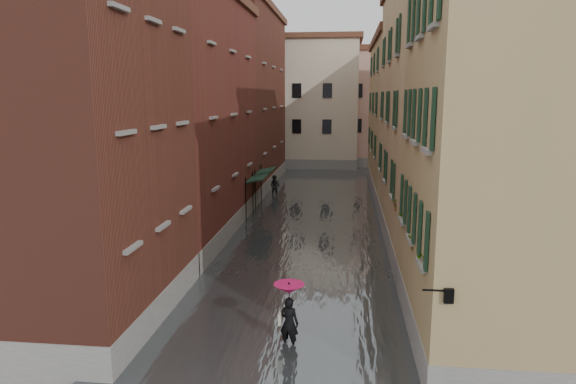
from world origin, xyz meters
The scene contains 16 objects.
ground centered at (0.00, 0.00, 0.00)m, with size 120.00×120.00×0.00m, color slate.
floodwater centered at (0.00, 13.00, 0.10)m, with size 10.00×60.00×0.20m, color #4F5558.
building_left_near centered at (-7.00, -2.00, 6.50)m, with size 6.00×8.00×13.00m, color brown.
building_left_mid centered at (-7.00, 9.00, 6.25)m, with size 6.00×14.00×12.50m, color #571D1B.
building_left_far centered at (-7.00, 24.00, 7.00)m, with size 6.00×16.00×14.00m, color brown.
building_right_near centered at (7.00, -2.00, 5.75)m, with size 6.00×8.00×11.50m, color #96814D.
building_right_mid centered at (7.00, 9.00, 6.50)m, with size 6.00×14.00×13.00m, color tan.
building_right_far centered at (7.00, 24.00, 5.75)m, with size 6.00×16.00×11.50m, color #96814D.
building_end_cream centered at (-3.00, 38.00, 6.50)m, with size 12.00×9.00×13.00m, color beige.
building_end_pink centered at (6.00, 40.00, 6.00)m, with size 10.00×9.00×12.00m, color #CA958E.
awning_near centered at (-3.48, 13.42, 2.47)m, with size 1.09×3.22×2.80m.
awning_far centered at (-3.48, 15.78, 2.47)m, with size 1.09×3.31×2.80m.
wall_lantern centered at (4.33, -6.00, 3.01)m, with size 0.71×0.22×0.35m.
window_planters centered at (4.12, -0.67, 3.51)m, with size 0.59×8.27×0.84m.
pedestrian_main centered at (0.32, -3.28, 1.25)m, with size 0.95×0.95×2.06m.
pedestrian_far centered at (-3.33, 19.98, 0.83)m, with size 0.80×0.63×1.65m, color black.
Camera 1 is at (1.91, -17.59, 7.56)m, focal length 32.00 mm.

